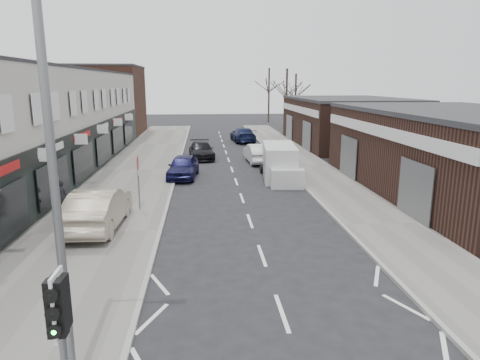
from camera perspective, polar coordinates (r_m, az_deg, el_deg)
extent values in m
plane|color=black|center=(10.61, 7.73, -22.53)|extent=(160.00, 160.00, 0.00)
cube|color=slate|center=(31.37, -13.49, 1.28)|extent=(5.50, 64.00, 0.12)
cube|color=slate|center=(31.99, 9.25, 1.69)|extent=(3.50, 64.00, 0.12)
cube|color=#B8B5A8|center=(30.29, -27.34, 6.50)|extent=(8.00, 41.00, 7.10)
cube|color=#4B2B20|center=(54.68, -17.32, 9.98)|extent=(8.00, 10.00, 8.00)
cube|color=#341D17|center=(27.01, 27.74, 3.07)|extent=(10.00, 18.00, 4.50)
cube|color=#341D17|center=(45.02, 14.03, 7.46)|extent=(10.00, 16.00, 4.50)
cube|color=silver|center=(7.66, -23.03, -15.03)|extent=(0.05, 0.55, 1.10)
cube|color=black|center=(7.55, -23.31, -15.44)|extent=(0.28, 0.22, 0.95)
sphere|color=#0CE533|center=(7.60, -23.40, -17.86)|extent=(0.18, 0.18, 0.18)
cube|color=black|center=(7.76, -22.76, -14.63)|extent=(0.26, 0.20, 0.90)
cylinder|color=slate|center=(8.31, -23.37, -2.15)|extent=(0.16, 0.16, 8.00)
cylinder|color=slate|center=(21.20, -13.37, -0.51)|extent=(0.07, 0.07, 2.50)
cube|color=white|center=(21.07, -13.32, 1.08)|extent=(0.04, 0.45, 0.25)
cube|color=silver|center=(28.15, 5.23, 2.46)|extent=(2.46, 5.01, 2.21)
cube|color=silver|center=(25.52, 6.33, 0.15)|extent=(2.02, 1.03, 1.16)
cylinder|color=black|center=(26.51, 3.93, 0.22)|extent=(0.23, 0.74, 0.74)
cylinder|color=black|center=(26.84, 7.73, 0.29)|extent=(0.23, 0.74, 0.74)
cylinder|color=black|center=(29.79, 2.93, 1.63)|extent=(0.23, 0.74, 0.74)
cylinder|color=black|center=(30.09, 6.33, 1.68)|extent=(0.23, 0.74, 0.74)
imported|color=#A49783|center=(19.03, -18.35, -3.56)|extent=(1.98, 5.25, 1.71)
imported|color=black|center=(21.89, -22.59, -1.99)|extent=(0.68, 0.59, 1.58)
imported|color=#13133C|center=(28.45, -7.60, 1.79)|extent=(2.22, 4.58, 1.51)
imported|color=black|center=(35.66, -5.16, 3.96)|extent=(2.29, 4.88, 1.38)
imported|color=silver|center=(33.74, 2.34, 3.60)|extent=(1.84, 4.61, 1.49)
imported|color=black|center=(34.18, 2.78, 3.61)|extent=(1.90, 4.13, 1.37)
imported|color=#121A3A|center=(45.82, 0.39, 6.06)|extent=(2.60, 5.46, 1.54)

